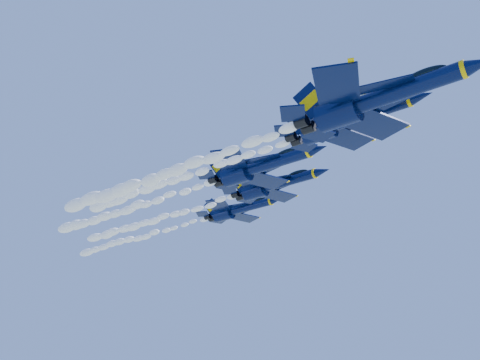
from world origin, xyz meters
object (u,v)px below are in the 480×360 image
Objects in this scene: jet_second at (346,120)px; jet_fourth at (273,185)px; jet_fifth at (238,209)px; jet_lead at (375,99)px; jet_third at (259,167)px.

jet_second is 0.98× the size of jet_fourth.
jet_second is 40.52m from jet_fifth.
jet_second is at bearing -37.06° from jet_fifth.
jet_fifth reaches higher than jet_second.
jet_fifth is at bearing 147.31° from jet_fourth.
jet_lead is at bearing -39.49° from jet_fifth.
jet_fifth reaches higher than jet_fourth.
jet_fifth is (-12.46, 7.99, 1.37)m from jet_fourth.
jet_lead is 50.01m from jet_fifth.
jet_third is 1.09× the size of jet_fourth.
jet_fifth is (-15.59, 16.74, 2.67)m from jet_third.
jet_fifth is (-32.11, 24.25, 4.78)m from jet_second.
jet_third is 23.04m from jet_fifth.
jet_fifth reaches higher than jet_third.
jet_fourth is (-25.62, 23.39, 6.75)m from jet_lead.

